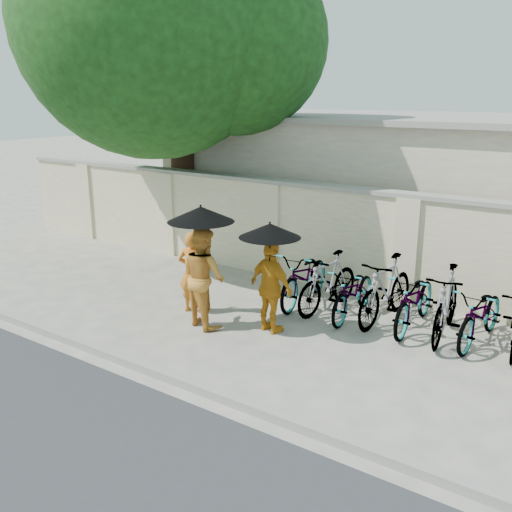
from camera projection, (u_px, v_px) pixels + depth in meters
The scene contains 17 objects.
ground at pixel (219, 332), 9.48m from camera, with size 80.00×80.00×0.00m, color #AFA890.
kerb at pixel (144, 367), 8.12m from camera, with size 40.00×0.16×0.12m, color gray.
compound_wall at pixel (359, 243), 11.18m from camera, with size 20.00×0.30×2.00m, color beige.
building_behind at pixel (469, 191), 13.46m from camera, with size 14.00×6.00×3.20m, color beige.
shade_tree at pixel (168, 33), 12.44m from camera, with size 6.70×6.20×8.20m.
monk_left at pixel (193, 272), 10.18m from camera, with size 0.54×0.36×1.49m, color orange.
monk_center at pixel (203, 277), 9.56m from camera, with size 0.83×0.65×1.71m, color orange.
parasol_center at pixel (201, 214), 9.17m from camera, with size 1.10×1.10×1.10m.
monk_right at pixel (271, 287), 9.29m from camera, with size 0.91×0.38×1.55m, color orange.
parasol_right at pixel (270, 230), 8.95m from camera, with size 0.99×0.99×0.98m.
bike_0 at pixel (305, 277), 10.66m from camera, with size 0.69×1.97×1.04m, color gray.
bike_1 at pixel (328, 282), 10.29m from camera, with size 0.50×1.79×1.07m, color gray.
bike_2 at pixel (354, 292), 9.99m from camera, with size 0.61×1.76×0.92m, color gray.
bike_3 at pixel (386, 290), 9.78m from camera, with size 0.54×1.92×1.15m, color gray.
bike_4 at pixel (415, 300), 9.50m from camera, with size 0.66×1.90×1.00m, color gray.
bike_5 at pixel (446, 304), 9.12m from camera, with size 0.54×1.92×1.15m, color gray.
bike_6 at pixel (481, 315), 8.93m from camera, with size 0.63×1.82×0.95m, color gray.
Camera 1 is at (5.53, -6.83, 3.82)m, focal length 40.00 mm.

